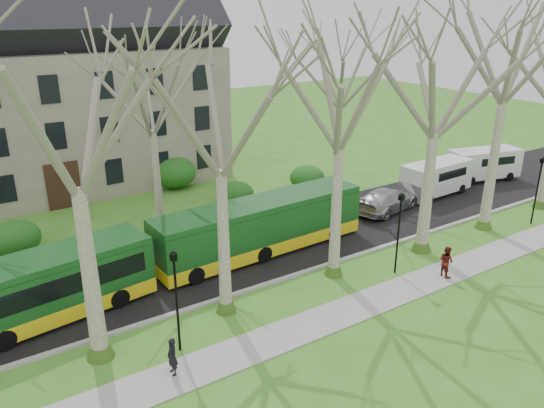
{
  "coord_description": "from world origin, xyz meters",
  "views": [
    {
      "loc": [
        -12.65,
        -17.98,
        13.01
      ],
      "look_at": [
        1.01,
        3.0,
        3.57
      ],
      "focal_mm": 35.0,
      "sensor_mm": 36.0,
      "label": 1
    }
  ],
  "objects_px": {
    "van_a": "(436,179)",
    "van_b": "(484,165)",
    "bus_lead": "(7,300)",
    "bus_follow": "(261,226)",
    "sedan": "(387,200)",
    "pedestrian_b": "(446,261)",
    "pedestrian_a": "(172,357)"
  },
  "relations": [
    {
      "from": "sedan",
      "to": "van_a",
      "type": "distance_m",
      "value": 5.21
    },
    {
      "from": "sedan",
      "to": "van_a",
      "type": "relative_size",
      "value": 0.94
    },
    {
      "from": "van_a",
      "to": "sedan",
      "type": "bearing_deg",
      "value": -178.17
    },
    {
      "from": "van_b",
      "to": "pedestrian_a",
      "type": "xyz_separation_m",
      "value": [
        -29.78,
        -8.62,
        -0.47
      ]
    },
    {
      "from": "van_a",
      "to": "pedestrian_b",
      "type": "relative_size",
      "value": 3.5
    },
    {
      "from": "van_a",
      "to": "pedestrian_b",
      "type": "distance_m",
      "value": 12.6
    },
    {
      "from": "bus_lead",
      "to": "bus_follow",
      "type": "distance_m",
      "value": 12.91
    },
    {
      "from": "van_a",
      "to": "van_b",
      "type": "bearing_deg",
      "value": 1.27
    },
    {
      "from": "bus_lead",
      "to": "van_a",
      "type": "distance_m",
      "value": 28.5
    },
    {
      "from": "van_b",
      "to": "bus_follow",
      "type": "bearing_deg",
      "value": -161.43
    },
    {
      "from": "bus_follow",
      "to": "sedan",
      "type": "distance_m",
      "value": 10.43
    },
    {
      "from": "sedan",
      "to": "van_b",
      "type": "bearing_deg",
      "value": -98.3
    },
    {
      "from": "bus_lead",
      "to": "sedan",
      "type": "xyz_separation_m",
      "value": [
        23.26,
        1.57,
        -0.76
      ]
    },
    {
      "from": "sedan",
      "to": "pedestrian_b",
      "type": "height_order",
      "value": "pedestrian_b"
    },
    {
      "from": "bus_lead",
      "to": "sedan",
      "type": "distance_m",
      "value": 23.33
    },
    {
      "from": "bus_lead",
      "to": "bus_follow",
      "type": "bearing_deg",
      "value": -3.95
    },
    {
      "from": "bus_lead",
      "to": "van_b",
      "type": "height_order",
      "value": "bus_lead"
    },
    {
      "from": "bus_lead",
      "to": "bus_follow",
      "type": "relative_size",
      "value": 0.99
    },
    {
      "from": "van_b",
      "to": "pedestrian_b",
      "type": "height_order",
      "value": "van_b"
    },
    {
      "from": "bus_follow",
      "to": "pedestrian_b",
      "type": "bearing_deg",
      "value": -51.92
    },
    {
      "from": "pedestrian_b",
      "to": "bus_follow",
      "type": "bearing_deg",
      "value": 45.02
    },
    {
      "from": "bus_follow",
      "to": "van_a",
      "type": "bearing_deg",
      "value": 1.89
    },
    {
      "from": "van_b",
      "to": "pedestrian_b",
      "type": "xyz_separation_m",
      "value": [
        -15.12,
        -9.01,
        -0.42
      ]
    },
    {
      "from": "sedan",
      "to": "van_b",
      "type": "xyz_separation_m",
      "value": [
        11.1,
        0.78,
        0.45
      ]
    },
    {
      "from": "van_b",
      "to": "bus_lead",
      "type": "bearing_deg",
      "value": -161.54
    },
    {
      "from": "bus_lead",
      "to": "pedestrian_b",
      "type": "bearing_deg",
      "value": -26.76
    },
    {
      "from": "bus_lead",
      "to": "van_b",
      "type": "relative_size",
      "value": 2.19
    },
    {
      "from": "bus_lead",
      "to": "sedan",
      "type": "height_order",
      "value": "bus_lead"
    },
    {
      "from": "pedestrian_a",
      "to": "bus_follow",
      "type": "bearing_deg",
      "value": 128.34
    },
    {
      "from": "bus_follow",
      "to": "pedestrian_a",
      "type": "relative_size",
      "value": 8.22
    },
    {
      "from": "pedestrian_b",
      "to": "pedestrian_a",
      "type": "bearing_deg",
      "value": 93.19
    },
    {
      "from": "sedan",
      "to": "pedestrian_b",
      "type": "bearing_deg",
      "value": 141.66
    }
  ]
}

